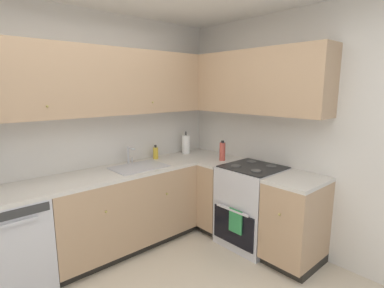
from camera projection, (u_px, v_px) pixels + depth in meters
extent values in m
cube|color=silver|center=(69.00, 136.00, 3.10)|extent=(3.80, 0.05, 2.58)
cube|color=silver|center=(307.00, 135.00, 3.11)|extent=(0.05, 3.37, 2.58)
cube|color=silver|center=(9.00, 246.00, 2.57)|extent=(0.60, 0.60, 0.87)
cube|color=#333333|center=(11.00, 215.00, 2.27)|extent=(0.55, 0.01, 0.07)
cube|color=silver|center=(13.00, 224.00, 2.28)|extent=(0.36, 0.02, 0.02)
cube|color=tan|center=(124.00, 207.00, 3.30)|extent=(1.64, 0.60, 0.78)
cube|color=black|center=(125.00, 242.00, 3.40)|extent=(1.64, 0.54, 0.09)
sphere|color=tan|center=(106.00, 212.00, 2.81)|extent=(0.02, 0.02, 0.02)
sphere|color=tan|center=(167.00, 194.00, 3.28)|extent=(0.02, 0.02, 0.02)
cube|color=beige|center=(123.00, 171.00, 3.22)|extent=(2.84, 0.60, 0.03)
cube|color=tan|center=(222.00, 193.00, 3.71)|extent=(0.60, 0.27, 0.78)
cube|color=black|center=(222.00, 225.00, 3.81)|extent=(0.54, 0.27, 0.09)
cube|color=tan|center=(296.00, 220.00, 2.97)|extent=(0.60, 0.46, 0.78)
cube|color=black|center=(294.00, 258.00, 3.07)|extent=(0.54, 0.46, 0.09)
sphere|color=tan|center=(279.00, 215.00, 2.74)|extent=(0.02, 0.02, 0.02)
cube|color=beige|center=(222.00, 162.00, 3.64)|extent=(0.60, 0.27, 0.03)
cube|color=beige|center=(298.00, 181.00, 2.90)|extent=(0.60, 0.46, 0.03)
cube|color=silver|center=(252.00, 206.00, 3.40)|extent=(0.64, 0.62, 0.91)
cube|color=black|center=(233.00, 228.00, 3.21)|extent=(0.02, 0.55, 0.38)
cube|color=silver|center=(232.00, 210.00, 3.16)|extent=(0.02, 0.43, 0.02)
cube|color=black|center=(254.00, 167.00, 3.31)|extent=(0.59, 0.60, 0.01)
cube|color=silver|center=(269.00, 157.00, 3.50)|extent=(0.03, 0.60, 0.15)
cylinder|color=#4C4C4C|center=(256.00, 171.00, 3.12)|extent=(0.11, 0.11, 0.01)
cylinder|color=#4C4C4C|center=(236.00, 166.00, 3.32)|extent=(0.11, 0.11, 0.01)
cylinder|color=#4C4C4C|center=(271.00, 166.00, 3.30)|extent=(0.11, 0.11, 0.01)
cylinder|color=#4C4C4C|center=(251.00, 162.00, 3.50)|extent=(0.11, 0.11, 0.01)
cube|color=#338C4C|center=(235.00, 221.00, 3.14)|extent=(0.02, 0.17, 0.26)
cube|color=tan|center=(98.00, 82.00, 3.04)|extent=(2.52, 0.32, 0.69)
sphere|color=tan|center=(47.00, 106.00, 2.59)|extent=(0.02, 0.02, 0.02)
sphere|color=tan|center=(153.00, 102.00, 3.32)|extent=(0.02, 0.02, 0.02)
cube|color=tan|center=(247.00, 82.00, 3.38)|extent=(0.32, 1.92, 0.69)
cube|color=#B7B7BC|center=(139.00, 167.00, 3.32)|extent=(0.59, 0.40, 0.01)
cube|color=gray|center=(139.00, 171.00, 3.33)|extent=(0.54, 0.36, 0.09)
cube|color=#99999E|center=(139.00, 170.00, 3.32)|extent=(0.02, 0.35, 0.06)
cylinder|color=silver|center=(128.00, 155.00, 3.47)|extent=(0.02, 0.02, 0.20)
cylinder|color=silver|center=(131.00, 148.00, 3.39)|extent=(0.02, 0.15, 0.02)
cylinder|color=silver|center=(132.00, 160.00, 3.51)|extent=(0.02, 0.02, 0.06)
cylinder|color=gold|center=(156.00, 153.00, 3.70)|extent=(0.06, 0.06, 0.14)
cylinder|color=#262626|center=(155.00, 146.00, 3.69)|extent=(0.03, 0.03, 0.03)
cylinder|color=white|center=(186.00, 144.00, 3.99)|extent=(0.11, 0.11, 0.25)
cylinder|color=#3F3F3F|center=(186.00, 143.00, 3.99)|extent=(0.02, 0.02, 0.31)
cylinder|color=#BF4C3F|center=(222.00, 152.00, 3.61)|extent=(0.07, 0.07, 0.22)
cylinder|color=black|center=(223.00, 142.00, 3.59)|extent=(0.04, 0.04, 0.02)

